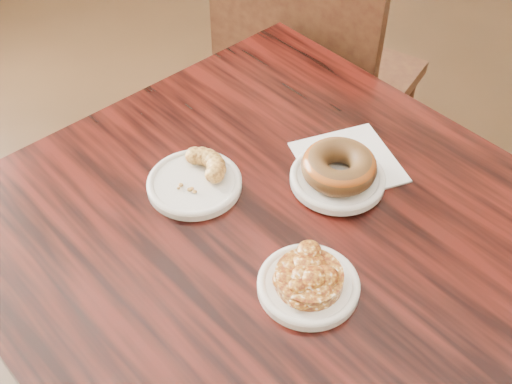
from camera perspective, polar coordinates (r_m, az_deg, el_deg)
The scene contains 9 objects.
cafe_table at distance 1.30m, azimuth 1.01°, elevation -13.81°, with size 0.84×0.84×0.75m, color black.
chair_far at distance 1.80m, azimuth 6.01°, elevation 9.73°, with size 0.47×0.47×0.90m, color black, non-canonical shape.
napkin at distance 1.10m, azimuth 8.18°, elevation 2.66°, with size 0.16×0.16×0.00m, color white.
plate_donut at distance 1.06m, azimuth 7.25°, elevation 1.18°, with size 0.16×0.16×0.01m, color white.
plate_cruller at distance 1.05m, azimuth -5.49°, elevation 0.72°, with size 0.16×0.16×0.01m, color white.
plate_fritter at distance 0.92m, azimuth 4.67°, elevation -8.29°, with size 0.15×0.15×0.01m, color white.
glazed_donut at distance 1.04m, azimuth 7.39°, elevation 2.27°, with size 0.12×0.12×0.04m, color maroon.
apple_fritter at distance 0.90m, azimuth 4.75°, elevation -7.47°, with size 0.13×0.13×0.03m, color #4C1908, non-canonical shape.
cruller_fragment at distance 1.04m, azimuth -5.57°, elevation 1.53°, with size 0.11×0.11×0.03m, color brown, non-canonical shape.
Camera 1 is at (0.09, -0.59, 1.50)m, focal length 45.00 mm.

